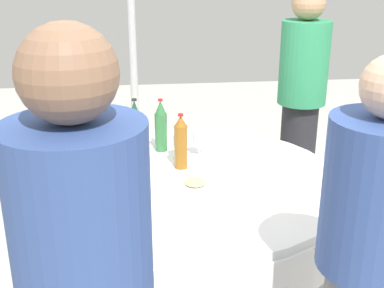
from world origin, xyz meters
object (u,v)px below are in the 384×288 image
Objects in this scene: wine_glass_rear at (132,181)px; plate_near at (267,195)px; bottle_brown_west at (70,172)px; wine_glass_west at (178,140)px; person_mid at (366,278)px; bottle_dark_green_left at (135,125)px; person_south at (301,98)px; bottle_green_mid at (161,127)px; chair_inner at (378,168)px; plate_outer at (246,160)px; dining_table at (192,202)px; wine_glass_inner at (115,157)px; plate_north at (195,185)px; bottle_amber_south at (181,143)px; wine_glass_far at (199,137)px.

plate_near is at bearing 88.81° from wine_glass_rear.
bottle_brown_west is 2.07× the size of wine_glass_west.
wine_glass_rear reaches higher than wine_glass_west.
person_mid is (1.27, 0.51, -0.04)m from wine_glass_west.
bottle_dark_green_left is 1.30m from person_south.
bottle_green_mid is 1.44m from chair_inner.
bottle_green_mid is 1.35× the size of plate_outer.
bottle_brown_west is 1.32× the size of plate_outer.
person_mid reaches higher than chair_inner.
person_south is at bearing -126.66° from person_mid.
wine_glass_inner is (-0.06, -0.39, 0.24)m from dining_table.
chair_inner is (-0.43, 1.65, -0.32)m from wine_glass_inner.
plate_outer is 1.19m from person_mid.
person_south is at bearing 129.71° from bottle_brown_west.
person_south is at bearing 121.62° from bottle_green_mid.
plate_north is 1.11× the size of plate_outer.
chair_inner is at bearing 105.72° from bottle_amber_south.
wine_glass_rear is at bearing -49.57° from dining_table.
wine_glass_far is (0.18, 0.35, -0.02)m from bottle_dark_green_left.
bottle_dark_green_left reaches higher than dining_table.
plate_outer is (-0.05, 0.36, -0.13)m from bottle_amber_south.
bottle_dark_green_left is 2.07× the size of wine_glass_inner.
wine_glass_west is 0.58× the size of plate_near.
wine_glass_west is at bearing -75.06° from wine_glass_far.
plate_north is (0.25, 0.05, -0.13)m from bottle_amber_south.
plate_outer and plate_near have the same top height.
wine_glass_far is at bearing 104.94° from wine_glass_west.
person_mid is at bearing 16.86° from wine_glass_far.
dining_table is 10.26× the size of wine_glass_far.
bottle_green_mid is 1.21× the size of plate_north.
bottle_dark_green_left reaches higher than wine_glass_west.
plate_near is (0.39, 0.37, -0.13)m from bottle_amber_south.
plate_outer is at bearing -179.48° from plate_near.
bottle_brown_west is at bearing -82.48° from plate_north.
wine_glass_far is (-0.22, 0.46, 0.01)m from wine_glass_inner.
bottle_brown_west is at bearing -36.95° from bottle_green_mid.
bottle_brown_west is at bearing -67.38° from plate_outer.
bottle_amber_south is 0.35m from wine_glass_inner.
wine_glass_rear reaches higher than dining_table.
bottle_green_mid is 0.74m from bottle_brown_west.
wine_glass_rear is at bearing -66.51° from plate_north.
wine_glass_inner is at bearing -37.82° from bottle_green_mid.
plate_north is 1.00× the size of plate_near.
plate_near is at bearing 24.19° from wine_glass_far.
bottle_green_mid reaches higher than bottle_brown_west.
bottle_amber_south reaches higher than wine_glass_far.
wine_glass_rear is (0.26, -0.30, 0.25)m from dining_table.
plate_near is at bearing 49.99° from dining_table.
wine_glass_inner is at bearing -81.25° from plate_outer.
wine_glass_rear is (0.64, -0.17, -0.04)m from bottle_green_mid.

